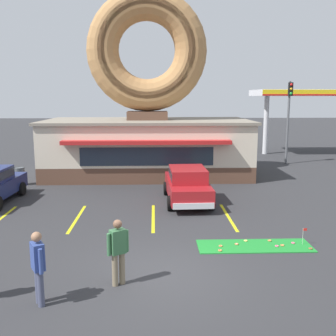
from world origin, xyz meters
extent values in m
plane|color=#2D2D30|center=(0.00, 0.00, 0.00)|extent=(160.00, 160.00, 0.00)
cube|color=brown|center=(-0.54, 14.00, 0.45)|extent=(12.00, 6.00, 0.90)
cube|color=beige|center=(-0.54, 14.00, 2.05)|extent=(12.00, 6.00, 2.30)
cube|color=gray|center=(-0.54, 14.00, 3.28)|extent=(12.30, 6.30, 0.16)
cube|color=#B21E1E|center=(-0.54, 10.70, 2.35)|extent=(9.00, 0.60, 0.20)
cube|color=#232D3D|center=(-0.54, 10.98, 1.55)|extent=(7.20, 0.03, 1.00)
cube|color=brown|center=(-0.54, 14.00, 3.61)|extent=(2.40, 1.80, 0.50)
torus|color=#B27F4C|center=(-0.54, 14.00, 7.41)|extent=(7.10, 1.90, 7.10)
torus|color=#9E6B42|center=(-0.54, 13.57, 7.41)|extent=(6.25, 1.05, 6.24)
cube|color=#1E842D|center=(3.06, 1.84, 0.01)|extent=(3.64, 1.17, 0.03)
torus|color=#D17F47|center=(3.66, 2.22, 0.05)|extent=(0.13, 0.13, 0.04)
torus|color=#D17F47|center=(1.88, 1.43, 0.05)|extent=(0.13, 0.13, 0.04)
torus|color=#D17F47|center=(2.50, 1.95, 0.05)|extent=(0.13, 0.13, 0.04)
torus|color=brown|center=(4.74, 1.49, 0.05)|extent=(0.13, 0.13, 0.04)
torus|color=#D8667F|center=(3.75, 1.73, 0.05)|extent=(0.13, 0.13, 0.04)
torus|color=#D17F47|center=(1.96, 1.80, 0.05)|extent=(0.13, 0.13, 0.04)
torus|color=#D8667F|center=(4.35, 1.98, 0.05)|extent=(0.13, 0.13, 0.04)
torus|color=#D17F47|center=(3.94, 1.78, 0.05)|extent=(0.13, 0.13, 0.04)
torus|color=#E5C666|center=(2.86, 2.23, 0.05)|extent=(0.13, 0.13, 0.04)
sphere|color=white|center=(2.50, 1.94, 0.05)|extent=(0.04, 0.04, 0.04)
cylinder|color=silver|center=(4.63, 1.89, 0.31)|extent=(0.01, 0.01, 0.55)
cube|color=red|center=(4.69, 1.89, 0.53)|extent=(0.12, 0.01, 0.08)
cube|color=maroon|center=(1.35, 7.37, 0.66)|extent=(1.90, 4.45, 0.68)
cube|color=maroon|center=(1.36, 7.22, 1.30)|extent=(1.63, 2.15, 0.60)
cube|color=#232D3D|center=(1.36, 7.22, 1.32)|extent=(1.65, 2.07, 0.36)
cube|color=silver|center=(1.28, 9.59, 0.42)|extent=(1.67, 0.15, 0.24)
cube|color=silver|center=(1.42, 5.14, 0.42)|extent=(1.67, 0.15, 0.24)
cylinder|color=black|center=(0.43, 8.70, 0.32)|extent=(0.24, 0.65, 0.64)
cylinder|color=black|center=(2.19, 8.76, 0.32)|extent=(0.24, 0.65, 0.64)
cylinder|color=black|center=(0.52, 5.97, 0.32)|extent=(0.24, 0.65, 0.64)
cylinder|color=black|center=(2.27, 6.03, 0.32)|extent=(0.24, 0.65, 0.64)
cube|color=silver|center=(-7.43, 9.75, 0.42)|extent=(1.67, 0.17, 0.24)
cylinder|color=black|center=(-6.59, 8.84, 0.32)|extent=(0.25, 0.65, 0.64)
cylinder|color=#7F7056|center=(-0.97, -0.56, 0.42)|extent=(0.15, 0.15, 0.85)
cylinder|color=#7F7056|center=(-1.14, -0.66, 0.42)|extent=(0.15, 0.15, 0.85)
cube|color=#386B42|center=(-1.06, -0.61, 1.16)|extent=(0.45, 0.40, 0.62)
cylinder|color=#386B42|center=(-0.84, -0.48, 1.12)|extent=(0.10, 0.10, 0.57)
cylinder|color=#386B42|center=(-1.27, -0.74, 1.12)|extent=(0.10, 0.10, 0.57)
sphere|color=brown|center=(-1.06, -0.61, 1.61)|extent=(0.23, 0.23, 0.23)
cylinder|color=#474C66|center=(-2.73, -1.61, 0.43)|extent=(0.15, 0.15, 0.86)
cylinder|color=#474C66|center=(-2.83, -1.44, 0.43)|extent=(0.15, 0.15, 0.86)
cube|color=#33478C|center=(-2.78, -1.52, 1.18)|extent=(0.40, 0.45, 0.63)
cylinder|color=#33478C|center=(-2.65, -1.74, 1.14)|extent=(0.10, 0.10, 0.58)
cylinder|color=#33478C|center=(-2.91, -1.31, 1.14)|extent=(0.10, 0.10, 0.58)
sphere|color=#9E7051|center=(-2.78, -1.52, 1.64)|extent=(0.23, 0.23, 0.23)
cylinder|color=#51565B|center=(-7.44, 11.11, 0.47)|extent=(0.56, 0.56, 0.95)
torus|color=#303437|center=(-7.44, 11.11, 0.95)|extent=(0.57, 0.57, 0.05)
cylinder|color=#595B60|center=(9.27, 17.43, 2.90)|extent=(0.16, 0.16, 5.80)
cube|color=black|center=(9.27, 17.25, 5.25)|extent=(0.28, 0.24, 0.90)
sphere|color=red|center=(9.27, 17.13, 5.55)|extent=(0.18, 0.18, 0.18)
sphere|color=orange|center=(9.27, 17.13, 5.25)|extent=(0.18, 0.18, 0.18)
sphere|color=green|center=(9.27, 17.13, 4.95)|extent=(0.18, 0.18, 0.18)
cylinder|color=silver|center=(9.15, 22.46, 2.40)|extent=(0.40, 0.40, 4.80)
cube|color=silver|center=(12.65, 22.46, 5.05)|extent=(9.00, 4.40, 0.50)
cube|color=yellow|center=(12.65, 20.24, 5.05)|extent=(9.00, 0.04, 0.44)
cube|color=red|center=(12.65, 20.22, 4.88)|extent=(9.00, 0.04, 0.12)
cube|color=yellow|center=(-6.19, 5.00, 0.00)|extent=(0.12, 3.60, 0.01)
cube|color=yellow|center=(-3.19, 5.00, 0.00)|extent=(0.12, 3.60, 0.01)
cube|color=yellow|center=(-0.19, 5.00, 0.00)|extent=(0.12, 3.60, 0.01)
cube|color=yellow|center=(2.81, 5.00, 0.00)|extent=(0.12, 3.60, 0.01)
camera|label=1|loc=(-0.13, -9.98, 4.71)|focal=42.00mm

